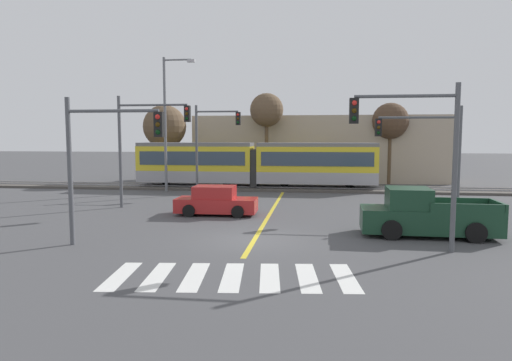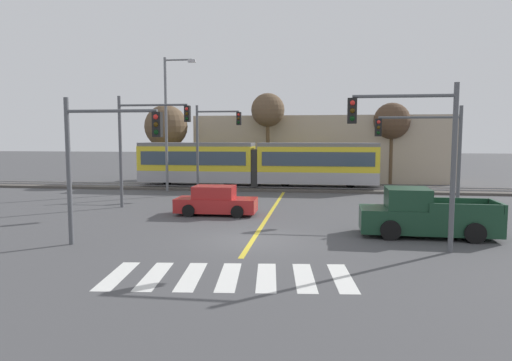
{
  "view_description": "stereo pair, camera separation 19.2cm",
  "coord_description": "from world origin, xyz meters",
  "px_view_note": "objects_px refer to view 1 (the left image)",
  "views": [
    {
      "loc": [
        2.39,
        -17.63,
        4.08
      ],
      "look_at": [
        -0.98,
        7.9,
        1.6
      ],
      "focal_mm": 32.0,
      "sensor_mm": 36.0,
      "label": 1
    },
    {
      "loc": [
        2.58,
        -17.6,
        4.08
      ],
      "look_at": [
        -0.98,
        7.9,
        1.6
      ],
      "focal_mm": 32.0,
      "sensor_mm": 36.0,
      "label": 2
    }
  ],
  "objects_px": {
    "traffic_light_far_left": "(211,136)",
    "traffic_light_near_right": "(418,141)",
    "traffic_light_mid_left": "(143,135)",
    "street_lamp_west": "(168,117)",
    "bare_tree_far_west": "(165,127)",
    "light_rail_tram": "(255,163)",
    "bare_tree_west": "(267,111)",
    "pickup_truck": "(425,216)",
    "traffic_light_mid_right": "(428,144)",
    "bare_tree_east": "(390,122)",
    "traffic_light_near_left": "(102,149)",
    "sedan_crossing": "(216,201)"
  },
  "relations": [
    {
      "from": "pickup_truck",
      "to": "bare_tree_east",
      "type": "bearing_deg",
      "value": 85.19
    },
    {
      "from": "traffic_light_mid_left",
      "to": "street_lamp_west",
      "type": "distance_m",
      "value": 7.89
    },
    {
      "from": "light_rail_tram",
      "to": "traffic_light_mid_right",
      "type": "distance_m",
      "value": 15.28
    },
    {
      "from": "pickup_truck",
      "to": "traffic_light_near_right",
      "type": "height_order",
      "value": "traffic_light_near_right"
    },
    {
      "from": "traffic_light_near_right",
      "to": "street_lamp_west",
      "type": "height_order",
      "value": "street_lamp_west"
    },
    {
      "from": "traffic_light_mid_left",
      "to": "traffic_light_far_left",
      "type": "bearing_deg",
      "value": 70.56
    },
    {
      "from": "traffic_light_far_left",
      "to": "bare_tree_west",
      "type": "xyz_separation_m",
      "value": [
        3.12,
        7.69,
        2.17
      ]
    },
    {
      "from": "sedan_crossing",
      "to": "traffic_light_far_left",
      "type": "distance_m",
      "value": 9.34
    },
    {
      "from": "traffic_light_mid_right",
      "to": "traffic_light_mid_left",
      "type": "height_order",
      "value": "traffic_light_mid_left"
    },
    {
      "from": "light_rail_tram",
      "to": "bare_tree_east",
      "type": "relative_size",
      "value": 2.66
    },
    {
      "from": "traffic_light_mid_right",
      "to": "traffic_light_mid_left",
      "type": "xyz_separation_m",
      "value": [
        -15.37,
        0.83,
        0.5
      ]
    },
    {
      "from": "light_rail_tram",
      "to": "bare_tree_far_west",
      "type": "height_order",
      "value": "bare_tree_far_west"
    },
    {
      "from": "traffic_light_near_right",
      "to": "bare_tree_far_west",
      "type": "height_order",
      "value": "bare_tree_far_west"
    },
    {
      "from": "pickup_truck",
      "to": "traffic_light_near_right",
      "type": "bearing_deg",
      "value": -109.51
    },
    {
      "from": "traffic_light_far_left",
      "to": "street_lamp_west",
      "type": "bearing_deg",
      "value": 163.77
    },
    {
      "from": "street_lamp_west",
      "to": "bare_tree_far_west",
      "type": "relative_size",
      "value": 1.42
    },
    {
      "from": "bare_tree_far_west",
      "to": "traffic_light_mid_right",
      "type": "bearing_deg",
      "value": -38.91
    },
    {
      "from": "traffic_light_near_right",
      "to": "street_lamp_west",
      "type": "relative_size",
      "value": 0.6
    },
    {
      "from": "sedan_crossing",
      "to": "traffic_light_mid_right",
      "type": "height_order",
      "value": "traffic_light_mid_right"
    },
    {
      "from": "traffic_light_mid_left",
      "to": "bare_tree_far_west",
      "type": "height_order",
      "value": "bare_tree_far_west"
    },
    {
      "from": "light_rail_tram",
      "to": "bare_tree_west",
      "type": "xyz_separation_m",
      "value": [
        0.44,
        4.07,
        4.23
      ]
    },
    {
      "from": "light_rail_tram",
      "to": "bare_tree_west",
      "type": "relative_size",
      "value": 2.37
    },
    {
      "from": "street_lamp_west",
      "to": "pickup_truck",
      "type": "bearing_deg",
      "value": -41.03
    },
    {
      "from": "sedan_crossing",
      "to": "traffic_light_mid_left",
      "type": "height_order",
      "value": "traffic_light_mid_left"
    },
    {
      "from": "traffic_light_near_right",
      "to": "traffic_light_mid_right",
      "type": "relative_size",
      "value": 1.06
    },
    {
      "from": "pickup_truck",
      "to": "traffic_light_mid_left",
      "type": "xyz_separation_m",
      "value": [
        -14.22,
        5.63,
        3.36
      ]
    },
    {
      "from": "traffic_light_near_left",
      "to": "light_rail_tram",
      "type": "bearing_deg",
      "value": 80.84
    },
    {
      "from": "traffic_light_mid_left",
      "to": "bare_tree_far_west",
      "type": "distance_m",
      "value": 15.03
    },
    {
      "from": "traffic_light_near_right",
      "to": "bare_tree_west",
      "type": "relative_size",
      "value": 0.76
    },
    {
      "from": "traffic_light_far_left",
      "to": "bare_tree_far_west",
      "type": "distance_m",
      "value": 9.96
    },
    {
      "from": "pickup_truck",
      "to": "street_lamp_west",
      "type": "xyz_separation_m",
      "value": [
        -15.31,
        13.33,
        4.69
      ]
    },
    {
      "from": "bare_tree_far_west",
      "to": "light_rail_tram",
      "type": "bearing_deg",
      "value": -25.96
    },
    {
      "from": "traffic_light_near_right",
      "to": "traffic_light_mid_right",
      "type": "distance_m",
      "value": 7.72
    },
    {
      "from": "traffic_light_far_left",
      "to": "bare_tree_east",
      "type": "xyz_separation_m",
      "value": [
        13.63,
        8.84,
        1.26
      ]
    },
    {
      "from": "traffic_light_far_left",
      "to": "traffic_light_mid_left",
      "type": "bearing_deg",
      "value": -109.44
    },
    {
      "from": "traffic_light_near_left",
      "to": "traffic_light_mid_left",
      "type": "height_order",
      "value": "traffic_light_mid_left"
    },
    {
      "from": "traffic_light_mid_right",
      "to": "traffic_light_mid_left",
      "type": "bearing_deg",
      "value": 176.92
    },
    {
      "from": "sedan_crossing",
      "to": "traffic_light_mid_left",
      "type": "bearing_deg",
      "value": 159.48
    },
    {
      "from": "traffic_light_far_left",
      "to": "traffic_light_near_right",
      "type": "xyz_separation_m",
      "value": [
        10.92,
        -14.94,
        -0.18
      ]
    },
    {
      "from": "traffic_light_mid_right",
      "to": "traffic_light_near_right",
      "type": "bearing_deg",
      "value": -105.69
    },
    {
      "from": "light_rail_tram",
      "to": "traffic_light_near_right",
      "type": "height_order",
      "value": "traffic_light_near_right"
    },
    {
      "from": "sedan_crossing",
      "to": "pickup_truck",
      "type": "relative_size",
      "value": 0.77
    },
    {
      "from": "traffic_light_mid_left",
      "to": "traffic_light_mid_right",
      "type": "bearing_deg",
      "value": -3.08
    },
    {
      "from": "street_lamp_west",
      "to": "bare_tree_east",
      "type": "height_order",
      "value": "street_lamp_west"
    },
    {
      "from": "pickup_truck",
      "to": "street_lamp_west",
      "type": "distance_m",
      "value": 20.84
    },
    {
      "from": "traffic_light_near_right",
      "to": "bare_tree_west",
      "type": "height_order",
      "value": "bare_tree_west"
    },
    {
      "from": "traffic_light_near_left",
      "to": "bare_tree_east",
      "type": "height_order",
      "value": "bare_tree_east"
    },
    {
      "from": "sedan_crossing",
      "to": "traffic_light_far_left",
      "type": "height_order",
      "value": "traffic_light_far_left"
    },
    {
      "from": "light_rail_tram",
      "to": "traffic_light_near_right",
      "type": "xyz_separation_m",
      "value": [
        8.25,
        -18.56,
        1.87
      ]
    },
    {
      "from": "traffic_light_near_left",
      "to": "bare_tree_east",
      "type": "bearing_deg",
      "value": 60.14
    }
  ]
}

